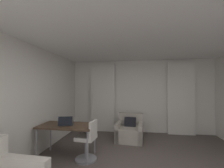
# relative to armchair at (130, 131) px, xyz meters

# --- Properties ---
(wall_window) EXTENTS (5.12, 0.06, 2.60)m
(wall_window) POSITION_rel_armchair_xyz_m (0.35, 0.89, 1.04)
(wall_window) COLOR silver
(wall_window) RESTS_ON ground
(wall_left) EXTENTS (0.06, 6.12, 2.60)m
(wall_left) POSITION_rel_armchair_xyz_m (-2.18, -2.14, 1.04)
(wall_left) COLOR silver
(wall_left) RESTS_ON ground
(ceiling) EXTENTS (5.12, 6.12, 0.06)m
(ceiling) POSITION_rel_armchair_xyz_m (0.35, -2.14, 2.37)
(ceiling) COLOR white
(ceiling) RESTS_ON wall_left
(curtain_left_panel) EXTENTS (0.90, 0.06, 2.50)m
(curtain_left_panel) POSITION_rel_armchair_xyz_m (-1.02, 0.76, 0.99)
(curtain_left_panel) COLOR silver
(curtain_left_panel) RESTS_ON ground
(curtain_right_panel) EXTENTS (0.90, 0.06, 2.50)m
(curtain_right_panel) POSITION_rel_armchair_xyz_m (1.73, 0.76, 0.99)
(curtain_right_panel) COLOR silver
(curtain_right_panel) RESTS_ON ground
(armchair) EXTENTS (0.86, 0.88, 0.77)m
(armchair) POSITION_rel_armchair_xyz_m (0.00, 0.00, 0.00)
(armchair) COLOR #B2A899
(armchair) RESTS_ON ground
(desk) EXTENTS (1.28, 0.67, 0.75)m
(desk) POSITION_rel_armchair_xyz_m (-1.43, -1.34, 0.42)
(desk) COLOR #4C3828
(desk) RESTS_ON ground
(desk_chair) EXTENTS (0.48, 0.48, 0.88)m
(desk_chair) POSITION_rel_armchair_xyz_m (-0.89, -1.42, 0.13)
(desk_chair) COLOR gray
(desk_chair) RESTS_ON ground
(laptop) EXTENTS (0.37, 0.32, 0.22)m
(laptop) POSITION_rel_armchair_xyz_m (-1.43, -1.40, 0.53)
(laptop) COLOR #2D2D33
(laptop) RESTS_ON desk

